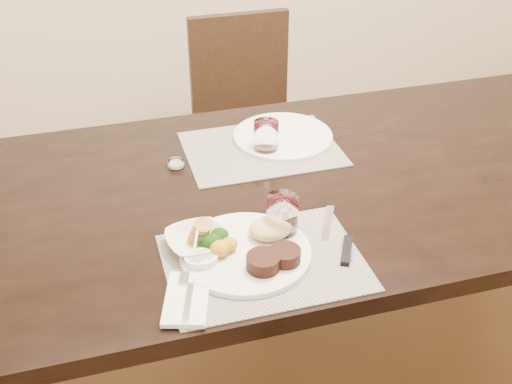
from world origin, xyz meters
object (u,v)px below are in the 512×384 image
object	(u,v)px
chair_far	(246,114)
cracker_bowl	(196,240)
steak_knife	(342,243)
dinner_plate	(252,249)
wine_glass_near	(282,218)
far_plate	(283,136)

from	to	relation	value
chair_far	cracker_bowl	size ratio (longest dim) A/B	5.64
steak_knife	cracker_bowl	bearing A→B (deg)	-167.41
dinner_plate	cracker_bowl	distance (m)	0.14
cracker_bowl	wine_glass_near	distance (m)	0.22
chair_far	wine_glass_near	xyz separation A→B (m)	(-0.22, -1.16, 0.30)
chair_far	dinner_plate	bearing A→B (deg)	-104.61
dinner_plate	far_plate	bearing A→B (deg)	42.76
far_plate	steak_knife	bearing A→B (deg)	-93.13
wine_glass_near	steak_knife	bearing A→B (deg)	-33.16
wine_glass_near	dinner_plate	bearing A→B (deg)	-148.55
cracker_bowl	wine_glass_near	bearing A→B (deg)	-2.27
far_plate	chair_far	bearing A→B (deg)	84.46
dinner_plate	wine_glass_near	world-z (taller)	wine_glass_near
wine_glass_near	far_plate	bearing A→B (deg)	71.69
dinner_plate	steak_knife	bearing A→B (deg)	-28.37
chair_far	cracker_bowl	distance (m)	1.26
chair_far	dinner_plate	world-z (taller)	chair_far
cracker_bowl	far_plate	world-z (taller)	cracker_bowl
chair_far	wine_glass_near	world-z (taller)	chair_far
chair_far	cracker_bowl	xyz separation A→B (m)	(-0.44, -1.15, 0.27)
cracker_bowl	wine_glass_near	world-z (taller)	wine_glass_near
chair_far	dinner_plate	xyz separation A→B (m)	(-0.32, -1.22, 0.27)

